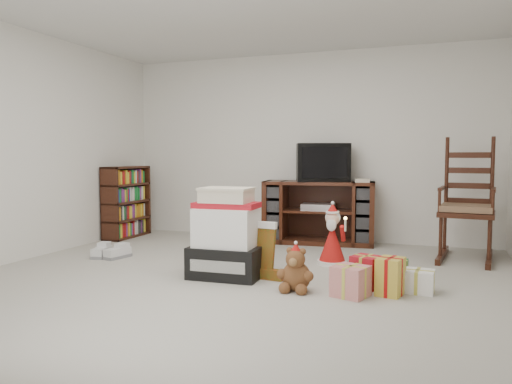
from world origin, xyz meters
TOP-DOWN VIEW (x-y plane):
  - room at (0.00, 0.00)m, footprint 5.01×5.01m
  - tv_stand at (0.28, 2.22)m, footprint 1.45×0.66m
  - bookshelf at (-2.34, 1.78)m, footprint 0.27×0.80m
  - rocking_chair at (2.02, 1.83)m, footprint 0.65×0.98m
  - gift_pile at (-0.12, 0.15)m, footprint 0.67×0.50m
  - red_suitcase at (-0.29, 0.55)m, footprint 0.45×0.35m
  - stocking at (0.23, 0.24)m, footprint 0.26×0.14m
  - teddy_bear at (0.62, -0.09)m, footprint 0.24×0.22m
  - santa_figurine at (0.70, 1.03)m, footprint 0.31×0.30m
  - mrs_claus_figurine at (-0.47, 0.95)m, footprint 0.26×0.25m
  - sneaker_pair at (-1.70, 0.52)m, footprint 0.40×0.34m
  - gift_cluster at (1.32, 0.17)m, footprint 0.70×0.80m
  - crt_television at (0.32, 2.23)m, footprint 0.77×0.65m

SIDE VIEW (x-z plane):
  - sneaker_pair at x=-1.70m, z-range 0.00..0.11m
  - gift_cluster at x=1.32m, z-range 0.00..0.24m
  - teddy_bear at x=0.62m, z-range -0.02..0.34m
  - mrs_claus_figurine at x=-0.47m, z-range -0.06..0.48m
  - santa_figurine at x=0.70m, z-range -0.07..0.57m
  - red_suitcase at x=-0.29m, z-range -0.04..0.56m
  - stocking at x=0.23m, z-range 0.00..0.53m
  - gift_pile at x=-0.12m, z-range -0.05..0.77m
  - tv_stand at x=0.28m, z-range 0.00..0.80m
  - bookshelf at x=-2.34m, z-range -0.02..0.97m
  - rocking_chair at x=2.02m, z-range -0.22..1.17m
  - crt_television at x=0.32m, z-range 0.80..1.29m
  - room at x=0.00m, z-range -0.01..2.51m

